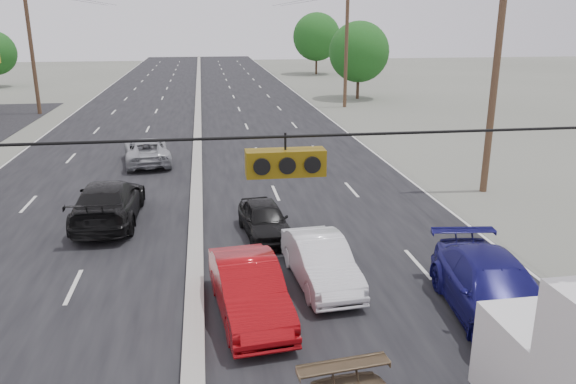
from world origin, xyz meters
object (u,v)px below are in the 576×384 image
object	(u,v)px
utility_pole_left_c	(31,48)
oncoming_near	(108,202)
tree_right_far	(317,37)
tree_right_mid	(359,52)
utility_pole_right_c	(346,46)
queue_car_b	(321,262)
utility_pole_right_b	(496,73)
red_sedan	(249,290)
queue_car_d	(494,291)
queue_car_a	(265,220)
oncoming_far	(147,151)

from	to	relation	value
utility_pole_left_c	oncoming_near	world-z (taller)	utility_pole_left_c
tree_right_far	tree_right_mid	bearing A→B (deg)	-92.29
utility_pole_left_c	tree_right_far	xyz separation A→B (m)	(28.50, 30.00, -0.15)
utility_pole_right_c	queue_car_b	xyz separation A→B (m)	(-8.94, -32.81, -4.43)
utility_pole_right_b	red_sedan	distance (m)	15.15
oncoming_near	queue_car_d	bearing A→B (deg)	141.19
tree_right_far	red_sedan	distance (m)	66.10
tree_right_far	queue_car_d	world-z (taller)	tree_right_far
utility_pole_right_b	red_sedan	world-z (taller)	utility_pole_right_b
tree_right_far	queue_car_a	size ratio (longest dim) A/B	2.25
oncoming_near	utility_pole_right_c	bearing A→B (deg)	-119.75
utility_pole_right_b	queue_car_a	bearing A→B (deg)	-158.73
utility_pole_left_c	tree_right_far	world-z (taller)	utility_pole_left_c
queue_car_a	queue_car_b	xyz separation A→B (m)	(1.17, -3.87, 0.06)
tree_right_mid	queue_car_b	world-z (taller)	tree_right_mid
tree_right_far	oncoming_far	xyz separation A→B (m)	(-18.57, -47.75, -4.29)
utility_pole_right_b	oncoming_far	distance (m)	17.30
utility_pole_right_c	tree_right_mid	xyz separation A→B (m)	(2.50, 5.00, -0.77)
tree_right_far	utility_pole_left_c	bearing A→B (deg)	-133.53
queue_car_d	tree_right_mid	bearing A→B (deg)	85.83
utility_pole_right_c	queue_car_a	size ratio (longest dim) A/B	2.76
utility_pole_right_b	queue_car_a	xyz separation A→B (m)	(-10.12, -3.94, -4.49)
utility_pole_right_b	queue_car_d	bearing A→B (deg)	-116.00
queue_car_a	queue_car_d	distance (m)	8.20
oncoming_far	utility_pole_left_c	bearing A→B (deg)	-68.73
queue_car_a	utility_pole_right_b	bearing A→B (deg)	15.10
utility_pole_right_b	queue_car_d	xyz separation A→B (m)	(-5.07, -10.39, -4.34)
queue_car_a	queue_car_b	distance (m)	4.04
queue_car_b	tree_right_mid	bearing A→B (deg)	68.34
utility_pole_left_c	utility_pole_right_b	distance (m)	35.36
utility_pole_right_c	oncoming_far	xyz separation A→B (m)	(-15.07, -17.75, -4.44)
queue_car_a	queue_car_b	size ratio (longest dim) A/B	0.88
red_sedan	utility_pole_right_c	bearing A→B (deg)	65.93
utility_pole_left_c	oncoming_near	xyz separation A→B (m)	(9.33, -26.65, -4.32)
utility_pole_right_b	queue_car_b	bearing A→B (deg)	-138.89
queue_car_a	oncoming_far	bearing A→B (deg)	107.72
tree_right_far	oncoming_near	size ratio (longest dim) A/B	1.50
queue_car_b	queue_car_d	xyz separation A→B (m)	(3.88, -2.59, 0.09)
queue_car_a	queue_car_b	world-z (taller)	queue_car_b
utility_pole_right_c	oncoming_far	distance (m)	23.71
utility_pole_right_c	tree_right_mid	size ratio (longest dim) A/B	1.40
utility_pole_left_c	queue_car_d	world-z (taller)	utility_pole_left_c
utility_pole_left_c	tree_right_mid	world-z (taller)	utility_pole_left_c
utility_pole_left_c	queue_car_a	xyz separation A→B (m)	(14.88, -28.94, -4.49)
oncoming_near	utility_pole_left_c	bearing A→B (deg)	-70.00
queue_car_d	oncoming_near	xyz separation A→B (m)	(-10.60, 8.74, 0.02)
queue_car_b	queue_car_d	size ratio (longest dim) A/B	0.77
tree_right_far	oncoming_far	size ratio (longest dim) A/B	1.70
utility_pole_right_b	tree_right_far	world-z (taller)	utility_pole_right_b
utility_pole_right_b	oncoming_near	bearing A→B (deg)	-173.99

